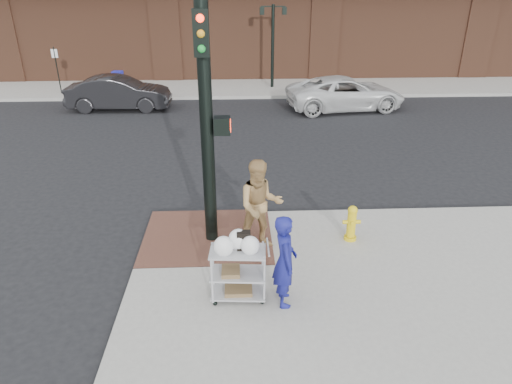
{
  "coord_description": "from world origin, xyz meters",
  "views": [
    {
      "loc": [
        0.07,
        -7.84,
        5.32
      ],
      "look_at": [
        0.47,
        0.79,
        1.25
      ],
      "focal_mm": 32.0,
      "sensor_mm": 36.0,
      "label": 1
    }
  ],
  "objects_px": {
    "woman_blue": "(285,261)",
    "utility_cart": "(238,269)",
    "minivan_white": "(346,93)",
    "fire_hydrant": "(352,223)",
    "pedestrian_tan": "(260,205)",
    "sedan_dark": "(119,93)",
    "lamp_post": "(273,37)",
    "traffic_signal_pole": "(207,120)"
  },
  "relations": [
    {
      "from": "woman_blue",
      "to": "utility_cart",
      "type": "relative_size",
      "value": 1.28
    },
    {
      "from": "minivan_white",
      "to": "utility_cart",
      "type": "bearing_deg",
      "value": 152.3
    },
    {
      "from": "minivan_white",
      "to": "fire_hydrant",
      "type": "relative_size",
      "value": 6.33
    },
    {
      "from": "woman_blue",
      "to": "pedestrian_tan",
      "type": "relative_size",
      "value": 0.87
    },
    {
      "from": "sedan_dark",
      "to": "lamp_post",
      "type": "bearing_deg",
      "value": -62.14
    },
    {
      "from": "pedestrian_tan",
      "to": "utility_cart",
      "type": "height_order",
      "value": "pedestrian_tan"
    },
    {
      "from": "traffic_signal_pole",
      "to": "woman_blue",
      "type": "xyz_separation_m",
      "value": [
        1.33,
        -2.19,
        -1.83
      ]
    },
    {
      "from": "traffic_signal_pole",
      "to": "utility_cart",
      "type": "height_order",
      "value": "traffic_signal_pole"
    },
    {
      "from": "lamp_post",
      "to": "utility_cart",
      "type": "bearing_deg",
      "value": -96.41
    },
    {
      "from": "sedan_dark",
      "to": "utility_cart",
      "type": "height_order",
      "value": "utility_cart"
    },
    {
      "from": "woman_blue",
      "to": "pedestrian_tan",
      "type": "height_order",
      "value": "pedestrian_tan"
    },
    {
      "from": "lamp_post",
      "to": "fire_hydrant",
      "type": "xyz_separation_m",
      "value": [
        0.51,
        -15.39,
        -2.05
      ]
    },
    {
      "from": "utility_cart",
      "to": "minivan_white",
      "type": "bearing_deg",
      "value": 69.78
    },
    {
      "from": "lamp_post",
      "to": "woman_blue",
      "type": "distance_m",
      "value": 17.53
    },
    {
      "from": "minivan_white",
      "to": "fire_hydrant",
      "type": "distance_m",
      "value": 11.57
    },
    {
      "from": "lamp_post",
      "to": "minivan_white",
      "type": "xyz_separation_m",
      "value": [
        2.92,
        -4.07,
        -1.9
      ]
    },
    {
      "from": "sedan_dark",
      "to": "pedestrian_tan",
      "type": "bearing_deg",
      "value": -154.43
    },
    {
      "from": "pedestrian_tan",
      "to": "fire_hydrant",
      "type": "bearing_deg",
      "value": -1.11
    },
    {
      "from": "sedan_dark",
      "to": "fire_hydrant",
      "type": "xyz_separation_m",
      "value": [
        7.55,
        -11.75,
        -0.17
      ]
    },
    {
      "from": "pedestrian_tan",
      "to": "sedan_dark",
      "type": "height_order",
      "value": "pedestrian_tan"
    },
    {
      "from": "lamp_post",
      "to": "woman_blue",
      "type": "height_order",
      "value": "lamp_post"
    },
    {
      "from": "pedestrian_tan",
      "to": "minivan_white",
      "type": "height_order",
      "value": "pedestrian_tan"
    },
    {
      "from": "lamp_post",
      "to": "fire_hydrant",
      "type": "bearing_deg",
      "value": -88.1
    },
    {
      "from": "lamp_post",
      "to": "pedestrian_tan",
      "type": "height_order",
      "value": "lamp_post"
    },
    {
      "from": "lamp_post",
      "to": "sedan_dark",
      "type": "xyz_separation_m",
      "value": [
        -7.04,
        -3.64,
        -1.89
      ]
    },
    {
      "from": "minivan_white",
      "to": "sedan_dark",
      "type": "bearing_deg",
      "value": 80.06
    },
    {
      "from": "sedan_dark",
      "to": "minivan_white",
      "type": "relative_size",
      "value": 0.86
    },
    {
      "from": "woman_blue",
      "to": "utility_cart",
      "type": "xyz_separation_m",
      "value": [
        -0.79,
        0.15,
        -0.25
      ]
    },
    {
      "from": "woman_blue",
      "to": "sedan_dark",
      "type": "bearing_deg",
      "value": 20.64
    },
    {
      "from": "utility_cart",
      "to": "fire_hydrant",
      "type": "distance_m",
      "value": 3.09
    },
    {
      "from": "minivan_white",
      "to": "lamp_post",
      "type": "bearing_deg",
      "value": 28.23
    },
    {
      "from": "minivan_white",
      "to": "fire_hydrant",
      "type": "xyz_separation_m",
      "value": [
        -2.41,
        -11.32,
        -0.15
      ]
    },
    {
      "from": "lamp_post",
      "to": "woman_blue",
      "type": "xyz_separation_m",
      "value": [
        -1.15,
        -17.42,
        -1.62
      ]
    },
    {
      "from": "woman_blue",
      "to": "minivan_white",
      "type": "xyz_separation_m",
      "value": [
        4.07,
        13.35,
        -0.28
      ]
    },
    {
      "from": "traffic_signal_pole",
      "to": "fire_hydrant",
      "type": "relative_size",
      "value": 6.16
    },
    {
      "from": "traffic_signal_pole",
      "to": "utility_cart",
      "type": "distance_m",
      "value": 2.96
    },
    {
      "from": "pedestrian_tan",
      "to": "utility_cart",
      "type": "distance_m",
      "value": 1.79
    },
    {
      "from": "lamp_post",
      "to": "traffic_signal_pole",
      "type": "distance_m",
      "value": 15.43
    },
    {
      "from": "woman_blue",
      "to": "lamp_post",
      "type": "bearing_deg",
      "value": -6.29
    },
    {
      "from": "lamp_post",
      "to": "traffic_signal_pole",
      "type": "height_order",
      "value": "traffic_signal_pole"
    },
    {
      "from": "traffic_signal_pole",
      "to": "pedestrian_tan",
      "type": "xyz_separation_m",
      "value": [
        1.01,
        -0.35,
        -1.71
      ]
    },
    {
      "from": "lamp_post",
      "to": "utility_cart",
      "type": "distance_m",
      "value": 17.47
    }
  ]
}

